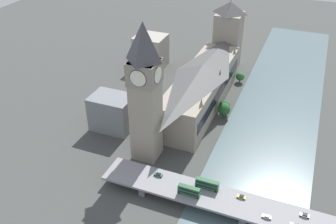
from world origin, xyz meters
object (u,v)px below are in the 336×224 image
at_px(car_southbound_mid, 267,217).
at_px(double_decker_bus_mid, 189,190).
at_px(road_bridge, 246,207).
at_px(double_decker_bus_lead, 207,184).
at_px(parliament_hall, 202,86).
at_px(car_northbound_lead, 158,175).
at_px(car_northbound_mid, 241,197).
at_px(victoria_tower, 228,36).
at_px(car_northbound_tail, 305,215).
at_px(clock_tower, 145,91).

bearing_deg(car_southbound_mid, double_decker_bus_mid, -0.70).
height_order(road_bridge, double_decker_bus_lead, double_decker_bus_lead).
distance_m(parliament_hall, double_decker_bus_lead, 85.96).
relative_size(parliament_hall, road_bridge, 0.73).
bearing_deg(car_southbound_mid, car_northbound_lead, -7.24).
bearing_deg(double_decker_bus_mid, double_decker_bus_lead, -132.17).
height_order(double_decker_bus_mid, car_northbound_mid, double_decker_bus_mid).
xyz_separation_m(victoria_tower, road_bridge, (-48.55, 149.50, -21.47)).
xyz_separation_m(car_northbound_tail, car_southbound_mid, (15.12, 6.91, -0.05)).
relative_size(double_decker_bus_lead, car_northbound_lead, 2.58).
xyz_separation_m(road_bridge, car_northbound_mid, (3.29, -3.86, 1.81)).
distance_m(parliament_hall, car_southbound_mid, 106.04).
xyz_separation_m(car_northbound_lead, car_northbound_mid, (-41.23, -0.67, -0.07)).
bearing_deg(road_bridge, car_northbound_mid, -49.58).
distance_m(road_bridge, car_northbound_tail, 24.87).
bearing_deg(double_decker_bus_mid, road_bridge, -173.01).
bearing_deg(double_decker_bus_lead, car_northbound_mid, 179.66).
xyz_separation_m(clock_tower, road_bridge, (-59.76, 23.10, -35.59)).
bearing_deg(clock_tower, road_bridge, 158.87).
relative_size(victoria_tower, car_northbound_mid, 13.83).
bearing_deg(double_decker_bus_lead, car_southbound_mid, 165.41).
xyz_separation_m(double_decker_bus_lead, car_northbound_mid, (-16.53, 0.10, -2.05)).
bearing_deg(clock_tower, victoria_tower, -95.07).
distance_m(victoria_tower, car_northbound_mid, 153.77).
relative_size(road_bridge, double_decker_bus_mid, 13.18).
xyz_separation_m(victoria_tower, car_northbound_lead, (-4.03, 146.31, -19.58)).
xyz_separation_m(double_decker_bus_mid, car_northbound_tail, (-50.91, -6.47, -1.90)).
height_order(car_northbound_lead, car_northbound_tail, car_northbound_tail).
distance_m(clock_tower, double_decker_bus_mid, 53.13).
bearing_deg(clock_tower, car_northbound_tail, 166.75).
bearing_deg(clock_tower, parliament_hall, -100.35).
distance_m(road_bridge, double_decker_bus_lead, 20.58).
bearing_deg(car_northbound_mid, clock_tower, -18.82).
bearing_deg(double_decker_bus_lead, car_northbound_lead, 1.78).
height_order(parliament_hall, car_northbound_tail, parliament_hall).
relative_size(car_northbound_lead, car_southbound_mid, 1.06).
distance_m(road_bridge, car_southbound_mid, 10.32).
relative_size(parliament_hall, car_northbound_lead, 23.41).
bearing_deg(car_northbound_lead, clock_tower, -52.57).
bearing_deg(car_northbound_mid, parliament_hall, -60.81).
relative_size(clock_tower, double_decker_bus_mid, 7.17).
height_order(road_bridge, car_northbound_lead, car_northbound_lead).
distance_m(clock_tower, victoria_tower, 127.67).
relative_size(car_northbound_mid, car_southbound_mid, 0.99).
bearing_deg(double_decker_bus_lead, parliament_hall, -70.46).
bearing_deg(victoria_tower, clock_tower, 84.93).
distance_m(parliament_hall, car_northbound_tail, 109.77).
relative_size(clock_tower, double_decker_bus_lead, 6.77).
relative_size(road_bridge, car_northbound_lead, 32.14).
bearing_deg(car_southbound_mid, car_northbound_mid, -30.55).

